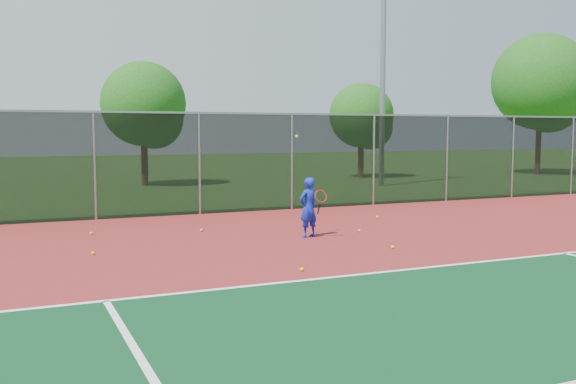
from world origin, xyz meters
name	(u,v)px	position (x,y,z in m)	size (l,w,h in m)	color
court_apron	(525,273)	(0.00, 2.00, 0.01)	(30.00, 20.00, 0.02)	maroon
fence_back	(292,160)	(0.00, 12.00, 1.56)	(30.00, 0.06, 3.03)	black
tennis_player	(308,207)	(-1.85, 6.94, 0.72)	(0.60, 0.65, 2.38)	#1326BB
practice_ball_0	(93,253)	(-6.73, 6.72, 0.06)	(0.07, 0.07, 0.07)	#D0E71A
practice_ball_1	(201,230)	(-3.91, 8.73, 0.06)	(0.07, 0.07, 0.07)	#D0E71A
practice_ball_2	(359,231)	(-0.38, 7.10, 0.06)	(0.07, 0.07, 0.07)	#D0E71A
practice_ball_4	(302,269)	(-3.54, 3.67, 0.06)	(0.07, 0.07, 0.07)	#D0E71A
practice_ball_5	(377,217)	(1.35, 9.06, 0.06)	(0.07, 0.07, 0.07)	#D0E71A
practice_ball_7	(91,233)	(-6.44, 9.34, 0.06)	(0.07, 0.07, 0.07)	#D0E71A
practice_ball_8	(393,247)	(-0.86, 4.88, 0.06)	(0.07, 0.07, 0.07)	#D0E71A
floodlight_n	(383,43)	(7.28, 18.32, 6.37)	(0.90, 0.40, 11.20)	gray
tree_back_left	(146,108)	(-2.36, 22.80, 3.52)	(3.82, 3.82, 5.62)	#3B2315
tree_back_mid	(364,118)	(9.21, 23.21, 3.15)	(3.42, 3.42, 5.02)	#3B2315
tree_back_right	(543,86)	(19.76, 21.29, 5.01)	(5.43, 5.43, 7.98)	#3B2315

